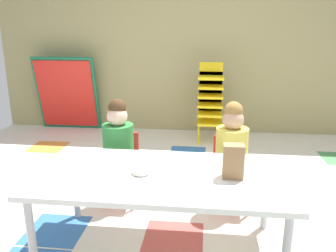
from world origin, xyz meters
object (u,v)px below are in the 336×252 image
object	(u,v)px
craft_table	(161,180)
kid_chair_yellow_stack	(210,99)
paper_plate_near_edge	(141,174)
donut_powdered_on_plate	(141,171)
seated_child_near_camera	(119,142)
folded_activity_table	(67,94)
paper_bag_brown	(233,161)
seated_child_middle_seat	(232,146)

from	to	relation	value
craft_table	kid_chair_yellow_stack	distance (m)	2.48
paper_plate_near_edge	donut_powdered_on_plate	xyz separation A→B (m)	(0.00, 0.00, 0.02)
seated_child_near_camera	paper_plate_near_edge	distance (m)	0.76
folded_activity_table	donut_powdered_on_plate	bearing A→B (deg)	-59.72
seated_child_near_camera	paper_plate_near_edge	world-z (taller)	seated_child_near_camera
seated_child_near_camera	paper_bag_brown	xyz separation A→B (m)	(0.91, -0.66, 0.13)
seated_child_middle_seat	paper_plate_near_edge	distance (m)	0.93
seated_child_near_camera	paper_plate_near_edge	size ratio (longest dim) A/B	5.10
kid_chair_yellow_stack	folded_activity_table	distance (m)	2.10
seated_child_near_camera	kid_chair_yellow_stack	size ratio (longest dim) A/B	0.88
seated_child_near_camera	folded_activity_table	world-z (taller)	folded_activity_table
craft_table	paper_bag_brown	bearing A→B (deg)	-1.60
seated_child_middle_seat	paper_plate_near_edge	bearing A→B (deg)	-132.04
kid_chair_yellow_stack	folded_activity_table	xyz separation A→B (m)	(-2.08, 0.30, -0.04)
craft_table	donut_powdered_on_plate	size ratio (longest dim) A/B	13.66
seated_child_near_camera	donut_powdered_on_plate	size ratio (longest dim) A/B	7.64
seated_child_near_camera	paper_bag_brown	world-z (taller)	seated_child_near_camera
kid_chair_yellow_stack	paper_plate_near_edge	distance (m)	2.53
seated_child_near_camera	seated_child_middle_seat	xyz separation A→B (m)	(0.94, 0.00, 0.00)
seated_child_middle_seat	donut_powdered_on_plate	bearing A→B (deg)	-132.04
seated_child_middle_seat	kid_chair_yellow_stack	size ratio (longest dim) A/B	0.88
seated_child_near_camera	paper_bag_brown	bearing A→B (deg)	-36.08
seated_child_near_camera	kid_chair_yellow_stack	xyz separation A→B (m)	(0.78, 1.81, 0.02)
seated_child_near_camera	craft_table	bearing A→B (deg)	-55.13
craft_table	folded_activity_table	world-z (taller)	folded_activity_table
kid_chair_yellow_stack	paper_bag_brown	distance (m)	2.47
seated_child_middle_seat	paper_bag_brown	xyz separation A→B (m)	(-0.04, -0.66, 0.13)
craft_table	seated_child_middle_seat	world-z (taller)	seated_child_middle_seat
donut_powdered_on_plate	seated_child_near_camera	bearing A→B (deg)	115.13
seated_child_middle_seat	folded_activity_table	bearing A→B (deg)	136.94
kid_chair_yellow_stack	seated_child_near_camera	bearing A→B (deg)	-113.23
seated_child_near_camera	seated_child_middle_seat	distance (m)	0.94
seated_child_near_camera	folded_activity_table	size ratio (longest dim) A/B	0.84
folded_activity_table	paper_plate_near_edge	bearing A→B (deg)	-59.72
craft_table	paper_plate_near_edge	distance (m)	0.14
craft_table	paper_bag_brown	distance (m)	0.48
craft_table	folded_activity_table	xyz separation A→B (m)	(-1.76, 2.75, 0.01)
seated_child_middle_seat	kid_chair_yellow_stack	world-z (taller)	kid_chair_yellow_stack
paper_bag_brown	folded_activity_table	bearing A→B (deg)	128.69
craft_table	paper_plate_near_edge	world-z (taller)	paper_plate_near_edge
seated_child_middle_seat	kid_chair_yellow_stack	bearing A→B (deg)	95.32
paper_plate_near_edge	donut_powdered_on_plate	distance (m)	0.02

